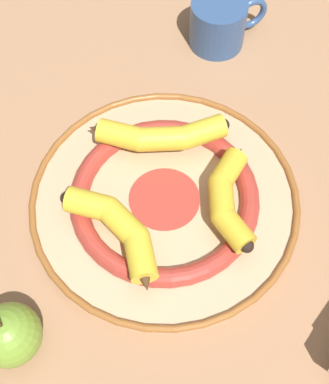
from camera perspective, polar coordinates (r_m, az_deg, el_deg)
The scene contains 7 objects.
ground_plane at distance 0.76m, azimuth -1.60°, elevation -2.79°, with size 2.80×2.80×0.00m, color #A87A56.
decorative_bowl at distance 0.76m, azimuth 0.00°, elevation -0.83°, with size 0.38×0.38×0.04m.
banana_a at distance 0.77m, azimuth -0.59°, elevation 6.05°, with size 0.08×0.21×0.04m.
banana_b at distance 0.72m, azimuth 6.71°, elevation -0.52°, with size 0.16×0.09×0.03m.
banana_c at distance 0.70m, azimuth -4.90°, elevation -3.96°, with size 0.17×0.10×0.04m.
coffee_mug at distance 0.95m, azimuth 5.88°, elevation 17.52°, with size 0.10×0.14×0.08m.
apple at distance 0.69m, azimuth -16.18°, elevation -14.42°, with size 0.08×0.08×0.09m.
Camera 1 is at (-0.34, 0.07, 0.68)m, focal length 50.00 mm.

